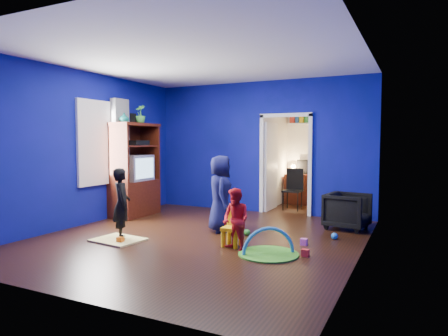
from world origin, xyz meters
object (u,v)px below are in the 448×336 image
at_px(crt_tv, 136,168).
at_px(hopper_ball, 224,217).
at_px(child_black, 122,204).
at_px(toddler_red, 236,220).
at_px(armchair, 347,211).
at_px(folding_chair, 293,190).
at_px(vase, 124,118).
at_px(tv_armoire, 134,170).
at_px(play_mat, 268,254).
at_px(kid_chair, 232,230).
at_px(child_navy, 220,194).
at_px(study_desk, 303,189).

bearing_deg(crt_tv, hopper_ball, -7.58).
bearing_deg(child_black, toddler_red, -129.44).
relative_size(child_black, hopper_ball, 2.82).
distance_m(armchair, hopper_ball, 2.23).
bearing_deg(armchair, folding_chair, 53.00).
bearing_deg(toddler_red, vase, -176.97).
bearing_deg(tv_armoire, play_mat, -23.46).
height_order(armchair, kid_chair, armchair).
relative_size(child_navy, vase, 6.72).
distance_m(toddler_red, study_desk, 4.67).
height_order(child_navy, crt_tv, child_navy).
bearing_deg(vase, kid_chair, -19.86).
bearing_deg(crt_tv, play_mat, -23.70).
height_order(child_navy, kid_chair, child_navy).
distance_m(child_black, crt_tv, 2.12).
bearing_deg(kid_chair, hopper_ball, 120.05).
distance_m(crt_tv, folding_chair, 3.56).
xyz_separation_m(armchair, hopper_ball, (-2.02, -0.93, -0.12)).
relative_size(child_black, play_mat, 1.37).
relative_size(play_mat, folding_chair, 0.92).
distance_m(armchair, kid_chair, 2.42).
height_order(armchair, vase, vase).
relative_size(armchair, crt_tv, 1.03).
bearing_deg(vase, toddler_red, -22.24).
xyz_separation_m(vase, folding_chair, (2.82, 2.45, -1.60)).
distance_m(vase, study_desk, 4.73).
xyz_separation_m(crt_tv, study_desk, (2.78, 3.11, -0.65)).
bearing_deg(toddler_red, crt_tv, 178.09).
bearing_deg(play_mat, folding_chair, 101.32).
xyz_separation_m(crt_tv, hopper_ball, (2.22, -0.30, -0.81)).
height_order(child_navy, play_mat, child_navy).
distance_m(vase, tv_armoire, 1.12).
relative_size(armchair, hopper_ball, 1.76).
xyz_separation_m(crt_tv, play_mat, (3.52, -1.54, -1.01)).
height_order(vase, crt_tv, vase).
distance_m(hopper_ball, play_mat, 1.81).
height_order(toddler_red, folding_chair, folding_chair).
bearing_deg(kid_chair, study_desk, 89.62).
xyz_separation_m(armchair, study_desk, (-1.46, 2.47, 0.05)).
distance_m(kid_chair, study_desk, 4.46).
distance_m(crt_tv, study_desk, 4.22).
height_order(child_black, folding_chair, child_black).
bearing_deg(kid_chair, child_black, -168.63).
bearing_deg(vase, hopper_ball, 0.11).
height_order(armchair, hopper_ball, armchair).
relative_size(crt_tv, kid_chair, 1.40).
bearing_deg(folding_chair, toddler_red, -86.25).
bearing_deg(folding_chair, kid_chair, -88.49).
height_order(child_navy, hopper_ball, child_navy).
xyz_separation_m(toddler_red, play_mat, (0.50, 0.01, -0.44)).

